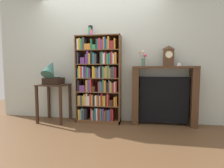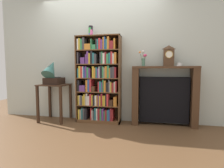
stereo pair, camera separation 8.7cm
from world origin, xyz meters
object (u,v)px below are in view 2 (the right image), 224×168
at_px(flower_vase, 144,59).
at_px(teacup_with_saucer, 179,65).
at_px(mantel_clock, 169,56).
at_px(gramophone, 52,73).
at_px(side_table_left, 55,94).
at_px(cup_stack, 91,31).
at_px(fireplace_mantel, 164,97).
at_px(bookshelf, 98,82).

distance_m(flower_vase, teacup_with_saucer, 0.64).
height_order(mantel_clock, flower_vase, mantel_clock).
distance_m(mantel_clock, flower_vase, 0.45).
bearing_deg(gramophone, side_table_left, 90.00).
height_order(cup_stack, mantel_clock, cup_stack).
bearing_deg(flower_vase, fireplace_mantel, 5.05).
height_order(cup_stack, fireplace_mantel, cup_stack).
xyz_separation_m(cup_stack, side_table_left, (-0.75, -0.12, -1.25)).
distance_m(side_table_left, gramophone, 0.42).
bearing_deg(gramophone, cup_stack, 14.33).
height_order(bookshelf, gramophone, bookshelf).
bearing_deg(teacup_with_saucer, gramophone, -175.76).
distance_m(mantel_clock, teacup_with_saucer, 0.24).
distance_m(side_table_left, flower_vase, 1.92).
bearing_deg(gramophone, bookshelf, 10.05).
bearing_deg(teacup_with_saucer, cup_stack, 179.60).
distance_m(bookshelf, gramophone, 0.94).
relative_size(bookshelf, gramophone, 3.17).
distance_m(bookshelf, mantel_clock, 1.42).
bearing_deg(teacup_with_saucer, mantel_clock, -179.22).
relative_size(side_table_left, gramophone, 1.40).
bearing_deg(cup_stack, side_table_left, -170.63).
relative_size(bookshelf, teacup_with_saucer, 13.35).
bearing_deg(mantel_clock, teacup_with_saucer, 0.78).
relative_size(cup_stack, fireplace_mantel, 0.17).
relative_size(bookshelf, fireplace_mantel, 1.45).
relative_size(side_table_left, fireplace_mantel, 0.64).
bearing_deg(gramophone, flower_vase, 5.42).
relative_size(fireplace_mantel, mantel_clock, 3.12).
relative_size(cup_stack, gramophone, 0.38).
relative_size(gramophone, fireplace_mantel, 0.46).
xyz_separation_m(fireplace_mantel, mantel_clock, (0.06, -0.03, 0.76)).
bearing_deg(side_table_left, flower_vase, 3.26).
bearing_deg(bookshelf, side_table_left, -174.13).
xyz_separation_m(side_table_left, teacup_with_saucer, (2.42, 0.11, 0.58)).
relative_size(side_table_left, flower_vase, 2.56).
bearing_deg(mantel_clock, fireplace_mantel, 157.28).
xyz_separation_m(bookshelf, fireplace_mantel, (1.26, 0.04, -0.27)).
height_order(fireplace_mantel, flower_vase, flower_vase).
distance_m(cup_stack, mantel_clock, 1.57).
xyz_separation_m(side_table_left, mantel_clock, (2.23, 0.11, 0.74)).
distance_m(gramophone, teacup_with_saucer, 2.43).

